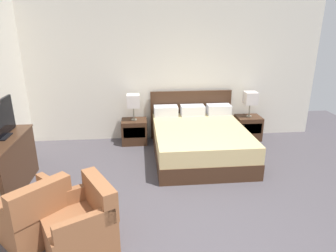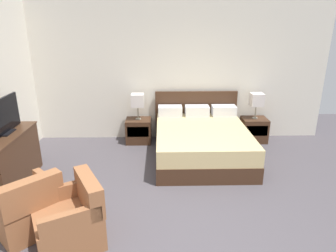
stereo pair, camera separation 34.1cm
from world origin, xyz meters
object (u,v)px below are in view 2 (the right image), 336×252
Objects in this scene: table_lamp_left at (138,101)px; armchair_companion at (71,220)px; armchair_by_window at (27,209)px; nightstand_left at (139,131)px; tv at (3,117)px; nightstand_right at (254,130)px; dresser at (8,160)px; bed at (201,141)px; table_lamp_right at (257,100)px.

table_lamp_left is 0.57× the size of armchair_companion.
armchair_by_window is at bearing 158.78° from armchair_companion.
tv is at bearing -139.10° from nightstand_left.
nightstand_right is 4.62m from tv.
dresser is 1.41× the size of tv.
tv reaches higher than bed.
tv is at bearing 121.58° from armchair_by_window.
dresser is at bearing 134.74° from armchair_companion.
armchair_companion is at bearing -134.54° from table_lamp_right.
table_lamp_right is (2.41, 0.00, 0.00)m from table_lamp_left.
dresser is at bearing -158.37° from table_lamp_right.
bed is 2.12× the size of armchair_by_window.
nightstand_left is at bearing 67.90° from armchair_by_window.
armchair_companion is (0.58, -0.22, 0.00)m from armchair_by_window.
table_lamp_left is 3.06m from armchair_by_window.
table_lamp_left is at bearing 180.00° from table_lamp_right.
table_lamp_left is (-1.20, 0.74, 0.58)m from bed.
table_lamp_right is 4.60m from dresser.
dresser is at bearing -162.74° from bed.
table_lamp_left and table_lamp_right have the same top height.
tv is (0.00, 0.08, 0.65)m from dresser.
table_lamp_left is at bearing 148.42° from bed.
tv is at bearing 132.90° from armchair_companion.
bed is 3.88× the size of table_lamp_left.
table_lamp_right reaches higher than armchair_by_window.
table_lamp_left is 0.57× the size of tv.
tv is (-4.26, -1.60, 0.81)m from nightstand_right.
bed and table_lamp_left have the same top height.
bed and table_lamp_right have the same top height.
bed is 1.41m from nightstand_right.
nightstand_left is at bearing 79.62° from armchair_companion.
nightstand_left is 0.97× the size of table_lamp_left.
tv reaches higher than nightstand_left.
bed reaches higher than armchair_companion.
armchair_by_window is (-2.33, -2.04, -0.02)m from bed.
tv reaches higher than table_lamp_right.
table_lamp_right reaches higher than dresser.
tv is 0.96× the size of armchair_by_window.
bed is at bearing 17.26° from dresser.
table_lamp_left reaches higher than dresser.
nightstand_right is 0.53× the size of armchair_by_window.
armchair_by_window is (-1.13, -2.78, -0.60)m from table_lamp_left.
armchair_by_window is at bearing -138.82° from bed.
table_lamp_right is 0.55× the size of armchair_by_window.
nightstand_left is at bearing 40.90° from tv.
bed is at bearing 41.18° from armchair_by_window.
nightstand_right is at bearing 20.64° from tv.
armchair_by_window and armchair_companion have the same top height.
dresser is (-3.06, -0.95, 0.11)m from bed.
tv is 2.06m from armchair_companion.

